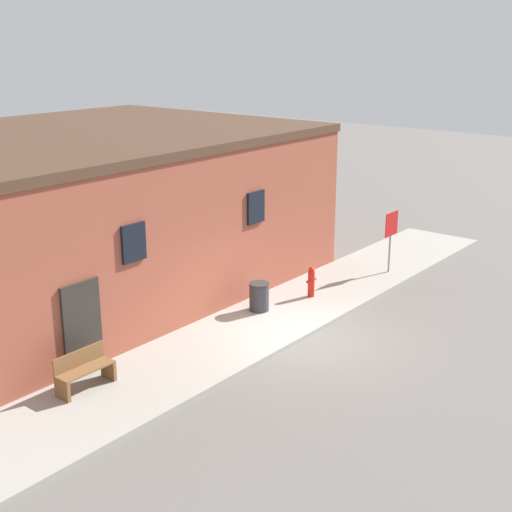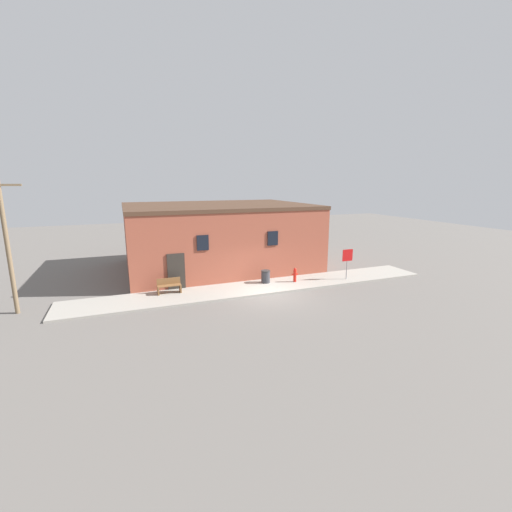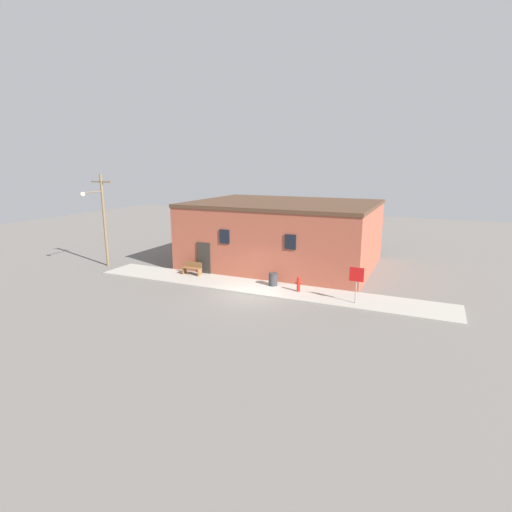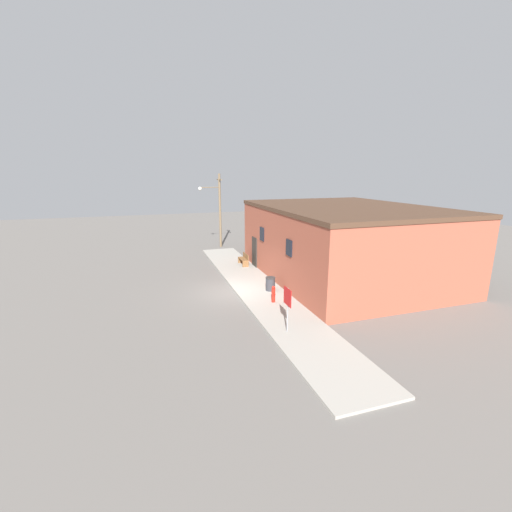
# 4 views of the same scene
# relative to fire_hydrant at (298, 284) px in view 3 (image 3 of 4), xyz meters

# --- Properties ---
(ground_plane) EXTENTS (80.00, 80.00, 0.00)m
(ground_plane) POSITION_rel_fire_hydrant_xyz_m (-2.39, -1.46, -0.55)
(ground_plane) COLOR #66605B
(sidewalk) EXTENTS (22.01, 2.75, 0.11)m
(sidewalk) POSITION_rel_fire_hydrant_xyz_m (-2.39, -0.09, -0.50)
(sidewalk) COLOR #9E998E
(sidewalk) RESTS_ON ground
(brick_building) EXTENTS (12.93, 9.85, 4.64)m
(brick_building) POSITION_rel_fire_hydrant_xyz_m (-3.22, 6.15, 1.77)
(brick_building) COLOR #9E4C38
(brick_building) RESTS_ON ground
(fire_hydrant) EXTENTS (0.40, 0.19, 0.88)m
(fire_hydrant) POSITION_rel_fire_hydrant_xyz_m (0.00, 0.00, 0.00)
(fire_hydrant) COLOR red
(fire_hydrant) RESTS_ON sidewalk
(stop_sign) EXTENTS (0.75, 0.06, 1.94)m
(stop_sign) POSITION_rel_fire_hydrant_xyz_m (3.36, -0.67, 0.92)
(stop_sign) COLOR gray
(stop_sign) RESTS_ON sidewalk
(bench) EXTENTS (1.29, 0.44, 0.83)m
(bench) POSITION_rel_fire_hydrant_xyz_m (-7.59, 0.60, -0.04)
(bench) COLOR brown
(bench) RESTS_ON sidewalk
(trash_bin) EXTENTS (0.56, 0.56, 0.78)m
(trash_bin) POSITION_rel_fire_hydrant_xyz_m (-1.77, 0.50, -0.05)
(trash_bin) COLOR #333338
(trash_bin) RESTS_ON sidewalk
(utility_pole) EXTENTS (1.80, 2.00, 6.60)m
(utility_pole) POSITION_rel_fire_hydrant_xyz_m (-14.79, 0.28, 3.15)
(utility_pole) COLOR brown
(utility_pole) RESTS_ON ground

